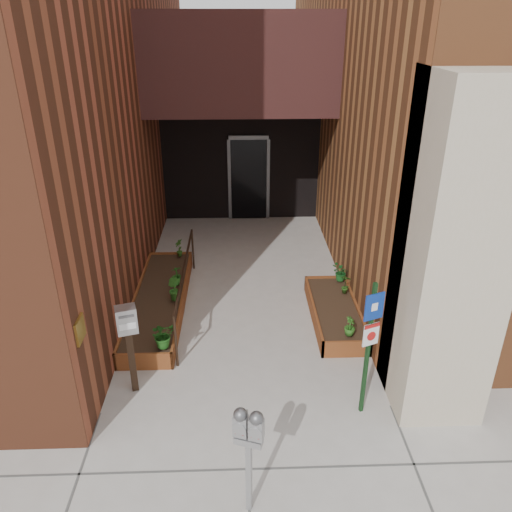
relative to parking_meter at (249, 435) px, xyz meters
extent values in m
plane|color=#9E9991|center=(0.00, 1.52, -1.08)|extent=(80.00, 80.00, 0.00)
cube|color=brown|center=(6.00, 8.67, 3.92)|extent=(8.00, 13.70, 10.00)
cube|color=tan|center=(2.55, 1.72, 1.12)|extent=(1.10, 1.20, 4.40)
cube|color=black|center=(0.00, 7.52, 2.92)|extent=(4.20, 2.00, 2.00)
cube|color=black|center=(0.00, 8.92, 0.42)|extent=(4.00, 0.30, 3.00)
cube|color=black|center=(0.20, 8.74, -0.03)|extent=(0.90, 0.06, 2.10)
cube|color=#B79338|center=(-1.99, 1.32, 0.42)|extent=(0.04, 0.30, 0.30)
cube|color=brown|center=(-1.55, 2.44, -0.93)|extent=(0.90, 0.04, 0.30)
cube|color=brown|center=(-1.55, 6.00, -0.93)|extent=(0.90, 0.04, 0.30)
cube|color=brown|center=(-1.98, 4.22, -0.93)|extent=(0.04, 3.60, 0.30)
cube|color=brown|center=(-1.12, 4.22, -0.93)|extent=(0.04, 3.60, 0.30)
cube|color=black|center=(-1.55, 4.22, -0.95)|extent=(0.82, 3.52, 0.26)
cube|color=brown|center=(1.60, 2.64, -0.93)|extent=(0.80, 0.04, 0.30)
cube|color=brown|center=(1.60, 4.80, -0.93)|extent=(0.80, 0.04, 0.30)
cube|color=brown|center=(1.22, 3.72, -0.93)|extent=(0.04, 2.20, 0.30)
cube|color=brown|center=(1.98, 3.72, -0.93)|extent=(0.04, 2.20, 0.30)
cube|color=black|center=(1.60, 3.72, -0.95)|extent=(0.72, 2.12, 0.26)
cylinder|color=black|center=(-1.05, 2.52, -0.63)|extent=(0.04, 0.04, 0.90)
cylinder|color=black|center=(-1.05, 5.82, -0.63)|extent=(0.04, 0.04, 0.90)
cylinder|color=black|center=(-1.05, 4.17, -0.20)|extent=(0.04, 3.30, 0.04)
cube|color=gray|center=(0.00, 0.00, -0.60)|extent=(0.07, 0.07, 0.97)
cube|color=gray|center=(0.00, 0.00, -0.07)|extent=(0.31, 0.20, 0.08)
cube|color=gray|center=(-0.08, 0.03, 0.10)|extent=(0.17, 0.14, 0.25)
sphere|color=#59595B|center=(-0.08, 0.03, 0.24)|extent=(0.14, 0.14, 0.14)
cube|color=white|center=(-0.09, -0.02, 0.12)|extent=(0.08, 0.03, 0.05)
cube|color=#B21414|center=(-0.09, -0.02, 0.04)|extent=(0.08, 0.03, 0.03)
cube|color=gray|center=(0.08, -0.03, 0.10)|extent=(0.17, 0.14, 0.25)
sphere|color=#59595B|center=(0.08, -0.03, 0.24)|extent=(0.14, 0.14, 0.14)
cube|color=white|center=(0.06, -0.07, 0.12)|extent=(0.08, 0.03, 0.05)
cube|color=#B21414|center=(0.06, -0.07, 0.04)|extent=(0.08, 0.03, 0.03)
cube|color=#123315|center=(1.56, 1.45, -0.08)|extent=(0.06, 0.06, 1.99)
cube|color=navy|center=(1.57, 1.43, 0.60)|extent=(0.26, 0.12, 0.36)
cube|color=white|center=(1.57, 1.42, 0.60)|extent=(0.09, 0.04, 0.11)
cube|color=white|center=(1.57, 1.43, 0.19)|extent=(0.22, 0.10, 0.32)
cube|color=#B21414|center=(1.57, 1.42, 0.32)|extent=(0.21, 0.09, 0.05)
cylinder|color=#B21414|center=(1.58, 1.42, 0.17)|extent=(0.12, 0.06, 0.13)
cube|color=black|center=(-1.60, 2.00, -0.58)|extent=(0.11, 0.11, 1.01)
cube|color=#A7A7A9|center=(-1.60, 2.00, 0.11)|extent=(0.32, 0.27, 0.38)
cube|color=#59595B|center=(-1.57, 1.90, 0.22)|extent=(0.20, 0.07, 0.04)
cube|color=white|center=(-1.57, 1.90, 0.06)|extent=(0.21, 0.07, 0.09)
imported|color=#1F5819|center=(-1.25, 2.62, -0.58)|extent=(0.52, 0.52, 0.41)
imported|color=#235418|center=(-1.25, 4.03, -0.58)|extent=(0.32, 0.32, 0.41)
imported|color=#215819|center=(-1.25, 4.61, -0.60)|extent=(0.27, 0.27, 0.36)
imported|color=#2A5B1A|center=(-1.33, 5.82, -0.59)|extent=(0.25, 0.25, 0.38)
imported|color=#285D1A|center=(1.66, 2.82, -0.62)|extent=(0.24, 0.24, 0.32)
imported|color=#244F16|center=(1.85, 4.15, -0.59)|extent=(0.27, 0.27, 0.38)
imported|color=#1A5C20|center=(1.85, 4.62, -0.61)|extent=(0.43, 0.43, 0.34)
camera|label=1|loc=(-0.06, -3.73, 3.80)|focal=35.00mm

